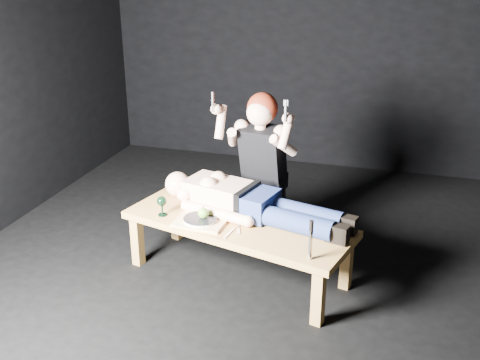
{
  "coord_description": "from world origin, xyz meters",
  "views": [
    {
      "loc": [
        0.75,
        -3.6,
        2.26
      ],
      "look_at": [
        -0.32,
        -0.02,
        0.75
      ],
      "focal_mm": 42.56,
      "sensor_mm": 36.0,
      "label": 1
    }
  ],
  "objects_px": {
    "goblet": "(162,206)",
    "carving_knife": "(311,240)",
    "table": "(238,248)",
    "kneeling_woman": "(267,167)",
    "lying_man": "(254,200)",
    "serving_tray": "(200,222)"
  },
  "relations": [
    {
      "from": "lying_man",
      "to": "goblet",
      "type": "xyz_separation_m",
      "value": [
        -0.64,
        -0.19,
        -0.05
      ]
    },
    {
      "from": "goblet",
      "to": "carving_knife",
      "type": "xyz_separation_m",
      "value": [
        1.15,
        -0.32,
        0.06
      ]
    },
    {
      "from": "serving_tray",
      "to": "table",
      "type": "bearing_deg",
      "value": 24.19
    },
    {
      "from": "serving_tray",
      "to": "carving_knife",
      "type": "height_order",
      "value": "carving_knife"
    },
    {
      "from": "table",
      "to": "serving_tray",
      "type": "height_order",
      "value": "serving_tray"
    },
    {
      "from": "table",
      "to": "carving_knife",
      "type": "xyz_separation_m",
      "value": [
        0.59,
        -0.39,
        0.36
      ]
    },
    {
      "from": "kneeling_woman",
      "to": "goblet",
      "type": "height_order",
      "value": "kneeling_woman"
    },
    {
      "from": "kneeling_woman",
      "to": "lying_man",
      "type": "bearing_deg",
      "value": -77.08
    },
    {
      "from": "serving_tray",
      "to": "lying_man",
      "type": "bearing_deg",
      "value": 35.65
    },
    {
      "from": "lying_man",
      "to": "kneeling_woman",
      "type": "relative_size",
      "value": 1.21
    },
    {
      "from": "table",
      "to": "serving_tray",
      "type": "relative_size",
      "value": 4.64
    },
    {
      "from": "kneeling_woman",
      "to": "serving_tray",
      "type": "xyz_separation_m",
      "value": [
        -0.31,
        -0.7,
        -0.2
      ]
    },
    {
      "from": "table",
      "to": "carving_knife",
      "type": "distance_m",
      "value": 0.8
    },
    {
      "from": "table",
      "to": "kneeling_woman",
      "type": "distance_m",
      "value": 0.74
    },
    {
      "from": "table",
      "to": "lying_man",
      "type": "relative_size",
      "value": 1.04
    },
    {
      "from": "table",
      "to": "lying_man",
      "type": "distance_m",
      "value": 0.38
    },
    {
      "from": "carving_knife",
      "to": "kneeling_woman",
      "type": "bearing_deg",
      "value": 132.46
    },
    {
      "from": "serving_tray",
      "to": "goblet",
      "type": "distance_m",
      "value": 0.32
    },
    {
      "from": "lying_man",
      "to": "carving_knife",
      "type": "relative_size",
      "value": 5.93
    },
    {
      "from": "kneeling_woman",
      "to": "goblet",
      "type": "relative_size",
      "value": 8.7
    },
    {
      "from": "kneeling_woman",
      "to": "serving_tray",
      "type": "height_order",
      "value": "kneeling_woman"
    },
    {
      "from": "carving_knife",
      "to": "lying_man",
      "type": "bearing_deg",
      "value": 148.66
    }
  ]
}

